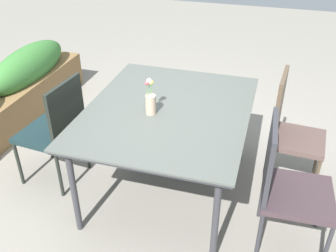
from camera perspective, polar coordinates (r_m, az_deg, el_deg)
ground_plane at (r=3.33m, az=-1.24°, el=-7.80°), size 12.00×12.00×0.00m
dining_table at (r=2.84m, az=0.00°, el=1.70°), size 1.44×1.19×0.75m
chair_far_side at (r=3.17m, az=-16.34°, el=-0.14°), size 0.48×0.48×0.92m
chair_near_right at (r=3.13m, az=17.72°, el=-0.26°), size 0.43×0.43×0.98m
chair_near_left at (r=2.59m, az=17.22°, el=-8.08°), size 0.47×0.47×0.95m
flower_vase at (r=2.72m, az=-2.64°, el=3.62°), size 0.08×0.08×0.27m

